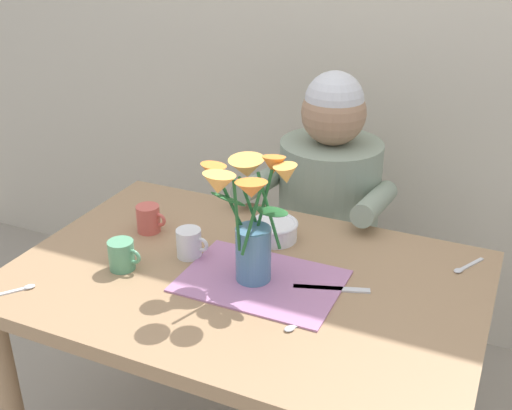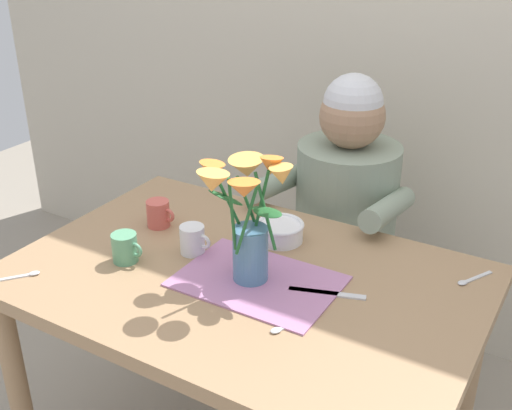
% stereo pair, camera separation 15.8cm
% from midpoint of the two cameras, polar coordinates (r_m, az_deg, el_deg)
% --- Properties ---
extents(wood_panel_backdrop, '(4.00, 0.10, 2.50)m').
position_cam_midpoint_polar(wood_panel_backdrop, '(2.38, 14.75, 16.32)').
color(wood_panel_backdrop, beige).
rests_on(wood_panel_backdrop, ground_plane).
extents(dining_table, '(1.20, 0.80, 0.74)m').
position_cam_midpoint_polar(dining_table, '(1.68, 1.57, -9.17)').
color(dining_table, '#9E7A56').
rests_on(dining_table, ground_plane).
extents(seated_person, '(0.45, 0.47, 1.14)m').
position_cam_midpoint_polar(seated_person, '(2.20, 9.98, -3.04)').
color(seated_person, '#4C4C56').
rests_on(seated_person, ground_plane).
extents(striped_placemat, '(0.40, 0.28, 0.00)m').
position_cam_midpoint_polar(striped_placemat, '(1.60, 3.00, -6.98)').
color(striped_placemat, '#B275A3').
rests_on(striped_placemat, dining_table).
extents(flower_vase, '(0.26, 0.25, 0.33)m').
position_cam_midpoint_polar(flower_vase, '(1.51, 2.10, -0.82)').
color(flower_vase, teal).
rests_on(flower_vase, dining_table).
extents(ceramic_bowl, '(0.14, 0.14, 0.06)m').
position_cam_midpoint_polar(ceramic_bowl, '(1.78, 4.74, -2.40)').
color(ceramic_bowl, white).
rests_on(ceramic_bowl, dining_table).
extents(dinner_knife, '(0.19, 0.08, 0.00)m').
position_cam_midpoint_polar(dinner_knife, '(1.57, 9.36, -7.99)').
color(dinner_knife, silver).
rests_on(dinner_knife, dining_table).
extents(coffee_cup, '(0.09, 0.07, 0.08)m').
position_cam_midpoint_polar(coffee_cup, '(1.86, -6.43, -0.84)').
color(coffee_cup, '#CC564C').
rests_on(coffee_cup, dining_table).
extents(ceramic_mug, '(0.09, 0.07, 0.08)m').
position_cam_midpoint_polar(ceramic_mug, '(1.69, -9.17, -3.92)').
color(ceramic_mug, '#569970').
rests_on(ceramic_mug, dining_table).
extents(tea_cup, '(0.09, 0.07, 0.08)m').
position_cam_midpoint_polar(tea_cup, '(1.71, -3.13, -3.23)').
color(tea_cup, silver).
rests_on(tea_cup, dining_table).
extents(spoon_0, '(0.09, 0.10, 0.01)m').
position_cam_midpoint_polar(spoon_0, '(1.70, -17.85, -6.17)').
color(spoon_0, silver).
rests_on(spoon_0, dining_table).
extents(spoon_1, '(0.06, 0.11, 0.01)m').
position_cam_midpoint_polar(spoon_1, '(1.45, 5.85, -11.02)').
color(spoon_1, silver).
rests_on(spoon_1, dining_table).
extents(spoon_2, '(0.07, 0.11, 0.01)m').
position_cam_midpoint_polar(spoon_2, '(1.72, 21.35, -6.43)').
color(spoon_2, silver).
rests_on(spoon_2, dining_table).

